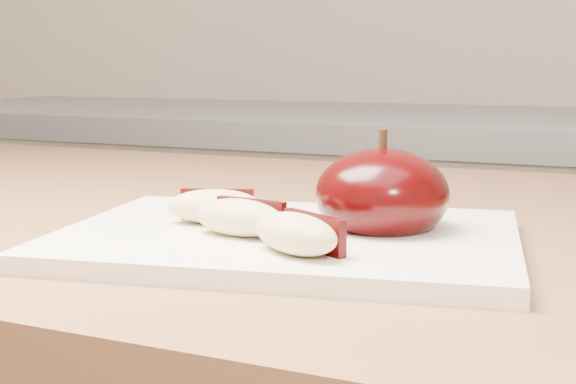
% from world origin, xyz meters
% --- Properties ---
extents(cutting_board, '(0.33, 0.26, 0.01)m').
position_xyz_m(cutting_board, '(-0.02, 0.37, 0.91)').
color(cutting_board, silver).
rests_on(cutting_board, island_counter).
extents(apple_half, '(0.10, 0.10, 0.07)m').
position_xyz_m(apple_half, '(0.03, 0.41, 0.93)').
color(apple_half, black).
rests_on(apple_half, cutting_board).
extents(apple_wedge_a, '(0.07, 0.05, 0.02)m').
position_xyz_m(apple_wedge_a, '(-0.08, 0.37, 0.92)').
color(apple_wedge_a, beige).
rests_on(apple_wedge_a, cutting_board).
extents(apple_wedge_b, '(0.07, 0.04, 0.02)m').
position_xyz_m(apple_wedge_b, '(-0.04, 0.35, 0.92)').
color(apple_wedge_b, beige).
rests_on(apple_wedge_b, cutting_board).
extents(apple_wedge_c, '(0.07, 0.06, 0.02)m').
position_xyz_m(apple_wedge_c, '(0.01, 0.32, 0.92)').
color(apple_wedge_c, beige).
rests_on(apple_wedge_c, cutting_board).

